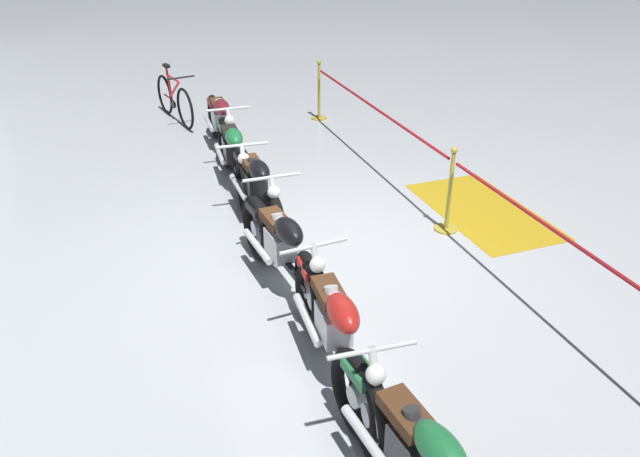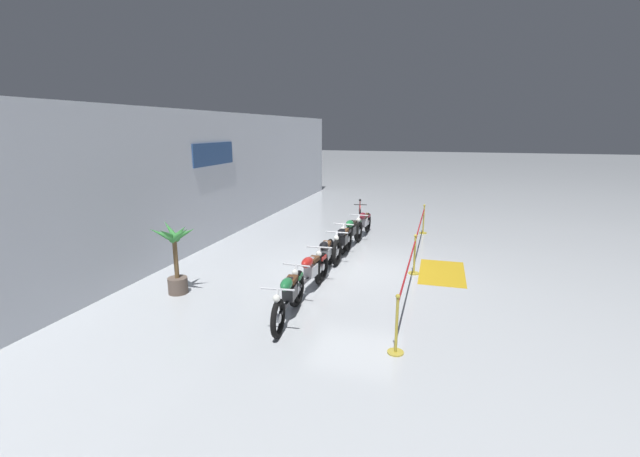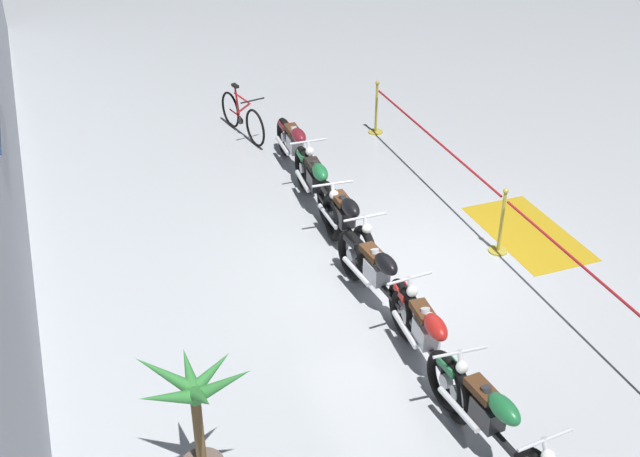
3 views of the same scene
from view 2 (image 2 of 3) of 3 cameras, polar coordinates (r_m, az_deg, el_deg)
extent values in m
plane|color=#B2B7BC|center=(11.65, 5.04, -5.21)|extent=(120.00, 120.00, 0.00)
cube|color=silver|center=(13.13, -17.39, 5.74)|extent=(28.00, 0.25, 4.20)
cube|color=navy|center=(14.17, -13.98, 9.62)|extent=(2.41, 0.04, 0.70)
torus|color=black|center=(7.86, -5.63, -11.84)|extent=(0.72, 0.17, 0.71)
torus|color=black|center=(9.27, -2.88, -7.77)|extent=(0.72, 0.17, 0.71)
cylinder|color=silver|center=(7.86, -5.63, -11.84)|extent=(0.18, 0.10, 0.17)
cylinder|color=silver|center=(9.27, -2.88, -7.77)|extent=(0.18, 0.10, 0.17)
cylinder|color=silver|center=(7.67, -5.87, -10.20)|extent=(0.31, 0.09, 0.59)
cube|color=#2D2D30|center=(8.54, -4.07, -8.52)|extent=(0.38, 0.25, 0.26)
cylinder|color=#2D2D30|center=(8.43, -4.16, -7.36)|extent=(0.19, 0.13, 0.24)
cylinder|color=#2D2D30|center=(8.51, -4.02, -7.17)|extent=(0.19, 0.13, 0.24)
cylinder|color=silver|center=(8.90, -4.44, -8.59)|extent=(0.70, 0.14, 0.07)
cube|color=black|center=(8.55, -4.14, -9.52)|extent=(1.27, 0.18, 0.06)
ellipsoid|color=#1E6B38|center=(8.24, -4.50, -7.42)|extent=(0.48, 0.26, 0.22)
cube|color=#4C2D19|center=(8.58, -3.87, -6.84)|extent=(0.42, 0.24, 0.09)
cube|color=#1E6B38|center=(9.14, -2.97, -6.37)|extent=(0.33, 0.19, 0.08)
cylinder|color=silver|center=(7.66, -5.68, -8.05)|extent=(0.10, 0.62, 0.04)
sphere|color=silver|center=(7.64, -5.83, -9.24)|extent=(0.14, 0.14, 0.14)
torus|color=black|center=(9.09, -3.18, -8.22)|extent=(0.72, 0.15, 0.71)
torus|color=black|center=(10.53, 0.29, -5.16)|extent=(0.72, 0.15, 0.71)
cylinder|color=silver|center=(9.09, -3.18, -8.22)|extent=(0.17, 0.09, 0.17)
cylinder|color=silver|center=(10.53, 0.29, -5.16)|extent=(0.17, 0.09, 0.17)
cylinder|color=silver|center=(8.91, -3.43, -6.72)|extent=(0.31, 0.07, 0.59)
cube|color=silver|center=(9.79, -1.22, -5.60)|extent=(0.37, 0.24, 0.26)
cylinder|color=silver|center=(9.69, -1.31, -4.56)|extent=(0.19, 0.12, 0.24)
cylinder|color=silver|center=(9.77, -1.13, -4.42)|extent=(0.19, 0.12, 0.24)
cylinder|color=silver|center=(10.15, -1.35, -5.75)|extent=(0.70, 0.11, 0.07)
cube|color=#47474C|center=(9.79, -1.32, -6.47)|extent=(1.31, 0.14, 0.06)
ellipsoid|color=#B21E19|center=(9.51, -1.72, -4.54)|extent=(0.47, 0.25, 0.22)
cube|color=#4C2D19|center=(9.84, -0.95, -4.16)|extent=(0.41, 0.22, 0.09)
cube|color=#B21E19|center=(10.40, 0.20, -3.90)|extent=(0.33, 0.18, 0.08)
cylinder|color=silver|center=(8.92, -3.18, -4.89)|extent=(0.07, 0.62, 0.04)
sphere|color=silver|center=(8.90, -3.37, -5.89)|extent=(0.14, 0.14, 0.14)
torus|color=black|center=(10.33, -0.11, -5.48)|extent=(0.73, 0.18, 0.73)
torus|color=black|center=(11.76, 1.33, -3.13)|extent=(0.73, 0.18, 0.73)
cylinder|color=silver|center=(10.33, -0.11, -5.48)|extent=(0.18, 0.09, 0.17)
cylinder|color=silver|center=(11.76, 1.33, -3.13)|extent=(0.18, 0.09, 0.17)
cylinder|color=silver|center=(10.16, -0.21, -4.12)|extent=(0.31, 0.08, 0.59)
cube|color=silver|center=(11.05, 0.71, -3.36)|extent=(0.38, 0.25, 0.26)
cylinder|color=silver|center=(10.95, 0.67, -2.42)|extent=(0.19, 0.13, 0.24)
cylinder|color=silver|center=(11.03, 0.75, -2.30)|extent=(0.19, 0.13, 0.24)
cylinder|color=silver|center=(11.39, 0.29, -3.57)|extent=(0.70, 0.13, 0.07)
cube|color=black|center=(11.04, 0.66, -4.13)|extent=(1.22, 0.17, 0.06)
ellipsoid|color=black|center=(10.76, 0.49, -2.38)|extent=(0.48, 0.26, 0.22)
cube|color=#4C2D19|center=(11.11, 0.83, -2.08)|extent=(0.42, 0.23, 0.09)
cube|color=black|center=(11.65, 1.30, -1.98)|extent=(0.33, 0.19, 0.08)
cylinder|color=silver|center=(10.19, -0.09, -2.51)|extent=(0.09, 0.62, 0.04)
sphere|color=silver|center=(10.15, -0.17, -3.39)|extent=(0.14, 0.14, 0.14)
torus|color=black|center=(11.71, 2.22, -3.15)|extent=(0.75, 0.12, 0.75)
torus|color=black|center=(13.06, 3.73, -1.43)|extent=(0.75, 0.12, 0.75)
cylinder|color=silver|center=(11.71, 2.22, -3.15)|extent=(0.18, 0.08, 0.18)
cylinder|color=silver|center=(13.06, 3.73, -1.43)|extent=(0.18, 0.08, 0.18)
cylinder|color=silver|center=(11.55, 2.13, -1.92)|extent=(0.30, 0.06, 0.59)
cube|color=#2D2D30|center=(12.39, 3.08, -1.47)|extent=(0.36, 0.22, 0.26)
cylinder|color=#2D2D30|center=(12.30, 3.05, -0.62)|extent=(0.18, 0.11, 0.24)
cylinder|color=#2D2D30|center=(12.38, 3.13, -0.53)|extent=(0.18, 0.11, 0.24)
cylinder|color=silver|center=(12.74, 2.76, -1.71)|extent=(0.70, 0.07, 0.07)
cube|color=black|center=(12.38, 3.02, -2.15)|extent=(1.15, 0.06, 0.06)
ellipsoid|color=black|center=(12.11, 2.85, -0.55)|extent=(0.46, 0.22, 0.22)
cube|color=#4C2D19|center=(12.46, 3.23, -0.35)|extent=(0.40, 0.20, 0.09)
cube|color=black|center=(12.94, 3.70, -0.33)|extent=(0.32, 0.16, 0.08)
cylinder|color=silver|center=(11.59, 2.27, -0.51)|extent=(0.04, 0.62, 0.04)
sphere|color=silver|center=(11.54, 2.17, -1.27)|extent=(0.14, 0.14, 0.14)
torus|color=black|center=(12.73, 3.10, -1.85)|extent=(0.74, 0.17, 0.74)
torus|color=black|center=(14.31, 5.09, -0.18)|extent=(0.74, 0.17, 0.74)
cylinder|color=silver|center=(12.73, 3.10, -1.85)|extent=(0.18, 0.09, 0.17)
cylinder|color=silver|center=(14.31, 5.09, -0.18)|extent=(0.18, 0.09, 0.17)
cylinder|color=silver|center=(12.57, 3.00, -0.70)|extent=(0.31, 0.08, 0.59)
cube|color=#2D2D30|center=(13.53, 4.22, -0.26)|extent=(0.37, 0.24, 0.26)
cylinder|color=#2D2D30|center=(13.44, 4.19, 0.53)|extent=(0.19, 0.12, 0.24)
cylinder|color=#2D2D30|center=(13.52, 4.28, 0.60)|extent=(0.19, 0.12, 0.24)
cylinder|color=silver|center=(13.88, 4.00, -0.50)|extent=(0.70, 0.12, 0.07)
cube|color=black|center=(13.51, 4.15, -0.88)|extent=(1.36, 0.15, 0.06)
ellipsoid|color=#1E6B38|center=(13.25, 3.97, 0.61)|extent=(0.47, 0.25, 0.22)
cube|color=black|center=(13.60, 4.39, 0.76)|extent=(0.41, 0.23, 0.09)
cube|color=#1E6B38|center=(14.21, 5.06, 0.80)|extent=(0.33, 0.18, 0.08)
cylinder|color=silver|center=(12.62, 3.16, 0.58)|extent=(0.08, 0.62, 0.04)
sphere|color=silver|center=(12.57, 3.04, -0.11)|extent=(0.14, 0.14, 0.14)
torus|color=black|center=(14.16, 5.16, -0.40)|extent=(0.70, 0.14, 0.70)
torus|color=black|center=(15.56, 6.37, 0.81)|extent=(0.70, 0.14, 0.70)
cylinder|color=silver|center=(14.16, 5.16, -0.40)|extent=(0.17, 0.09, 0.16)
cylinder|color=silver|center=(15.56, 6.37, 0.81)|extent=(0.17, 0.09, 0.16)
cylinder|color=silver|center=(14.01, 5.10, 0.64)|extent=(0.30, 0.07, 0.59)
cube|color=silver|center=(14.87, 5.85, 0.88)|extent=(0.37, 0.23, 0.26)
cylinder|color=silver|center=(14.79, 5.84, 1.60)|extent=(0.18, 0.12, 0.24)
cylinder|color=silver|center=(14.87, 5.90, 1.66)|extent=(0.18, 0.12, 0.24)
cylinder|color=silver|center=(15.22, 5.56, 0.63)|extent=(0.70, 0.09, 0.07)
cube|color=#47474C|center=(14.85, 5.80, 0.31)|extent=(1.17, 0.10, 0.06)
ellipsoid|color=maroon|center=(14.60, 5.68, 1.69)|extent=(0.47, 0.23, 0.22)
cube|color=#4C2D19|center=(14.95, 5.98, 1.80)|extent=(0.41, 0.21, 0.09)
cube|color=maroon|center=(15.46, 6.36, 1.68)|extent=(0.32, 0.17, 0.08)
cylinder|color=silver|center=(14.06, 5.23, 1.80)|extent=(0.06, 0.62, 0.04)
sphere|color=silver|center=(14.01, 5.14, 1.17)|extent=(0.14, 0.14, 0.14)
torus|color=black|center=(16.16, 5.37, 1.32)|extent=(0.71, 0.19, 0.71)
torus|color=black|center=(17.16, 5.31, 2.03)|extent=(0.71, 0.19, 0.71)
cylinder|color=red|center=(16.57, 5.36, 2.40)|extent=(0.59, 0.16, 0.43)
cylinder|color=red|center=(16.58, 5.37, 3.11)|extent=(0.55, 0.15, 0.04)
cylinder|color=red|center=(16.80, 5.35, 2.83)|extent=(0.15, 0.07, 0.55)
cube|color=black|center=(16.79, 5.36, 3.79)|extent=(0.19, 0.12, 0.05)
cylinder|color=red|center=(16.96, 5.32, 1.89)|extent=(0.45, 0.12, 0.03)
cylinder|color=black|center=(16.12, 5.40, 3.18)|extent=(0.13, 0.48, 0.03)
cylinder|color=black|center=(16.75, 5.33, 1.47)|extent=(0.13, 0.07, 0.12)
cylinder|color=brown|center=(10.35, -18.42, -7.20)|extent=(0.44, 0.44, 0.37)
cylinder|color=brown|center=(10.15, -18.68, -3.77)|extent=(0.10, 0.10, 0.92)
cone|color=#337F38|center=(10.18, -18.22, -0.52)|extent=(0.53, 0.16, 0.33)
cone|color=#337F38|center=(10.25, -19.32, -0.22)|extent=(0.49, 0.61, 0.52)
cone|color=#337F38|center=(10.08, -20.30, -0.74)|extent=(0.30, 0.61, 0.42)
cone|color=#337F38|center=(9.79, -19.67, -0.78)|extent=(0.64, 0.21, 0.46)
cone|color=#337F38|center=(9.77, -18.21, -0.76)|extent=(0.38, 0.62, 0.51)
cone|color=#337F38|center=(10.01, -17.67, -0.68)|extent=(0.39, 0.52, 0.43)
cylinder|color=gold|center=(7.57, 10.03, -15.94)|extent=(0.28, 0.28, 0.03)
cylinder|color=gold|center=(7.35, 10.18, -12.62)|extent=(0.05, 0.05, 0.95)
sphere|color=gold|center=(7.14, 10.35, -8.89)|extent=(0.08, 0.08, 0.08)
cylinder|color=maroon|center=(9.15, 11.71, -4.86)|extent=(4.01, 0.04, 0.04)
cylinder|color=maroon|center=(13.36, 13.25, 0.79)|extent=(4.35, 0.04, 0.04)
cylinder|color=gold|center=(11.40, 12.38, -5.83)|extent=(0.28, 0.28, 0.03)
cylinder|color=gold|center=(11.25, 12.50, -3.49)|extent=(0.05, 0.05, 0.95)
sphere|color=gold|center=(11.12, 12.63, -0.94)|extent=(0.08, 0.08, 0.08)
cylinder|color=gold|center=(15.76, 13.55, -0.58)|extent=(0.28, 0.28, 0.03)
cylinder|color=gold|center=(15.65, 13.65, 1.15)|extent=(0.05, 0.05, 0.95)
sphere|color=gold|center=(15.55, 13.75, 3.01)|extent=(0.08, 0.08, 0.08)
cube|color=#B78E19|center=(11.67, 15.95, -5.65)|extent=(2.11, 1.17, 0.01)
camera|label=1|loc=(6.61, -24.17, 10.71)|focal=35.00mm
camera|label=3|loc=(7.41, -59.43, 28.88)|focal=45.00mm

